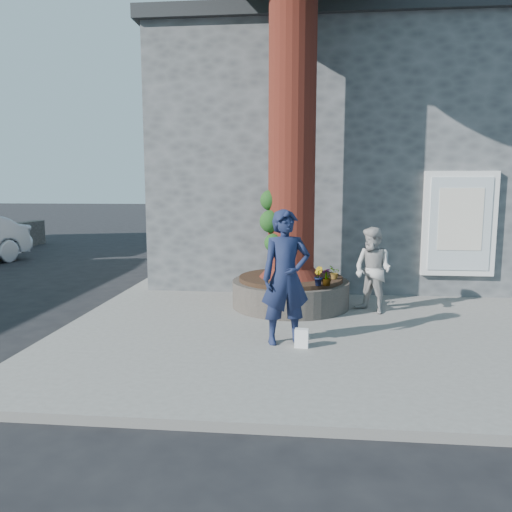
{
  "coord_description": "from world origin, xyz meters",
  "views": [
    {
      "loc": [
        1.08,
        -7.72,
        2.5
      ],
      "look_at": [
        0.2,
        1.07,
        1.25
      ],
      "focal_mm": 35.0,
      "sensor_mm": 36.0,
      "label": 1
    }
  ],
  "objects": [
    {
      "name": "ground",
      "position": [
        0.0,
        0.0,
        0.0
      ],
      "size": [
        120.0,
        120.0,
        0.0
      ],
      "primitive_type": "plane",
      "color": "black",
      "rests_on": "ground"
    },
    {
      "name": "plant_d",
      "position": [
        1.65,
        1.79,
        0.85
      ],
      "size": [
        0.24,
        0.26,
        0.26
      ],
      "primitive_type": "imported",
      "rotation": [
        0.0,
        0.0,
        4.86
      ],
      "color": "gray",
      "rests_on": "planter"
    },
    {
      "name": "stone_shop",
      "position": [
        2.5,
        7.2,
        3.16
      ],
      "size": [
        10.3,
        8.3,
        6.3
      ],
      "color": "#494D4E",
      "rests_on": "ground"
    },
    {
      "name": "plant_b",
      "position": [
        1.32,
        1.15,
        0.89
      ],
      "size": [
        0.23,
        0.23,
        0.34
      ],
      "primitive_type": "imported",
      "rotation": [
        0.0,
        0.0,
        1.86
      ],
      "color": "gray",
      "rests_on": "planter"
    },
    {
      "name": "pavement",
      "position": [
        1.5,
        1.0,
        0.06
      ],
      "size": [
        9.0,
        8.0,
        0.12
      ],
      "primitive_type": "cube",
      "color": "slate",
      "rests_on": "ground"
    },
    {
      "name": "planter",
      "position": [
        0.8,
        2.0,
        0.41
      ],
      "size": [
        2.3,
        2.3,
        0.6
      ],
      "color": "black",
      "rests_on": "pavement"
    },
    {
      "name": "woman",
      "position": [
        2.35,
        1.67,
        0.93
      ],
      "size": [
        0.99,
        0.99,
        1.61
      ],
      "primitive_type": "imported",
      "rotation": [
        0.0,
        0.0,
        -0.78
      ],
      "color": "#B1ADAA",
      "rests_on": "pavement"
    },
    {
      "name": "shopping_bag",
      "position": [
        1.04,
        -0.55,
        0.26
      ],
      "size": [
        0.21,
        0.13,
        0.28
      ],
      "primitive_type": "cube",
      "rotation": [
        0.0,
        0.0,
        -0.08
      ],
      "color": "white",
      "rests_on": "pavement"
    },
    {
      "name": "plant_a",
      "position": [
        0.43,
        2.85,
        0.9
      ],
      "size": [
        0.22,
        0.23,
        0.37
      ],
      "primitive_type": "imported",
      "rotation": [
        0.0,
        0.0,
        0.89
      ],
      "color": "gray",
      "rests_on": "planter"
    },
    {
      "name": "man",
      "position": [
        0.8,
        -0.36,
        1.14
      ],
      "size": [
        0.84,
        0.67,
        2.03
      ],
      "primitive_type": "imported",
      "rotation": [
        0.0,
        0.0,
        0.28
      ],
      "color": "#161E3C",
      "rests_on": "pavement"
    },
    {
      "name": "plant_c",
      "position": [
        1.47,
        1.15,
        0.88
      ],
      "size": [
        0.25,
        0.25,
        0.31
      ],
      "primitive_type": "imported",
      "rotation": [
        0.0,
        0.0,
        3.78
      ],
      "color": "gray",
      "rests_on": "planter"
    },
    {
      "name": "yellow_line",
      "position": [
        -3.05,
        1.0,
        0.0
      ],
      "size": [
        0.1,
        30.0,
        0.01
      ],
      "primitive_type": "cube",
      "color": "yellow",
      "rests_on": "ground"
    }
  ]
}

